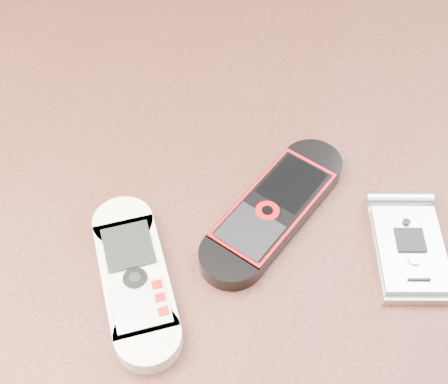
{
  "coord_description": "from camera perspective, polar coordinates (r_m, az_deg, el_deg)",
  "views": [
    {
      "loc": [
        0.09,
        -0.3,
        1.15
      ],
      "look_at": [
        0.01,
        0.0,
        0.76
      ],
      "focal_mm": 50.0,
      "sensor_mm": 36.0,
      "label": 1
    }
  ],
  "objects": [
    {
      "name": "table",
      "position": [
        0.6,
        -0.46,
        -6.78
      ],
      "size": [
        1.2,
        0.8,
        0.75
      ],
      "color": "black",
      "rests_on": "ground"
    },
    {
      "name": "nokia_white",
      "position": [
        0.46,
        -8.14,
        -7.76
      ],
      "size": [
        0.12,
        0.15,
        0.02
      ],
      "primitive_type": "cube",
      "rotation": [
        0.0,
        0.0,
        0.56
      ],
      "color": "white",
      "rests_on": "table"
    },
    {
      "name": "nokia_black_red",
      "position": [
        0.49,
        4.59,
        -1.54
      ],
      "size": [
        0.1,
        0.17,
        0.02
      ],
      "primitive_type": "cube",
      "rotation": [
        0.0,
        0.0,
        -0.36
      ],
      "color": "black",
      "rests_on": "table"
    },
    {
      "name": "motorola_razr",
      "position": [
        0.49,
        16.56,
        -4.92
      ],
      "size": [
        0.08,
        0.11,
        0.02
      ],
      "primitive_type": "cube",
      "rotation": [
        0.0,
        0.0,
        0.28
      ],
      "color": "silver",
      "rests_on": "table"
    }
  ]
}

